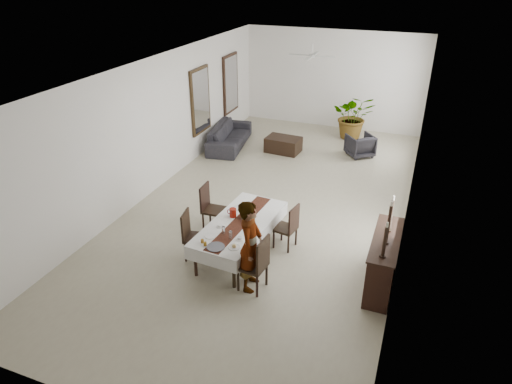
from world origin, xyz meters
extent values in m
cube|color=#B8B092|center=(0.00, 0.00, 0.00)|extent=(6.00, 12.00, 0.00)
cube|color=white|center=(0.00, 0.00, 3.20)|extent=(6.00, 12.00, 0.02)
cube|color=white|center=(0.00, 6.00, 1.60)|extent=(6.00, 0.02, 3.20)
cube|color=white|center=(0.00, -6.00, 1.60)|extent=(6.00, 0.02, 3.20)
cube|color=white|center=(-3.00, 0.00, 1.60)|extent=(0.02, 12.00, 3.20)
cube|color=white|center=(3.00, 0.00, 1.60)|extent=(0.02, 12.00, 3.20)
cube|color=black|center=(0.06, -2.13, 0.65)|extent=(1.05, 2.20, 0.04)
cylinder|color=black|center=(-0.40, -3.12, 0.31)|extent=(0.07, 0.07, 0.63)
cylinder|color=black|center=(0.38, -3.17, 0.31)|extent=(0.07, 0.07, 0.63)
cylinder|color=black|center=(-0.25, -1.08, 0.31)|extent=(0.07, 0.07, 0.63)
cylinder|color=black|center=(0.53, -1.14, 0.31)|extent=(0.07, 0.07, 0.63)
cube|color=white|center=(0.06, -2.13, 0.67)|extent=(1.22, 2.38, 0.01)
cube|color=white|center=(-0.46, -2.09, 0.55)|extent=(0.18, 2.30, 0.27)
cube|color=silver|center=(0.59, -2.17, 0.55)|extent=(0.18, 2.30, 0.27)
cube|color=silver|center=(-0.02, -3.27, 0.55)|extent=(1.05, 0.09, 0.27)
cube|color=white|center=(0.15, -0.98, 0.55)|extent=(1.05, 0.09, 0.27)
cube|color=#592719|center=(0.06, -2.13, 0.68)|extent=(0.48, 2.25, 0.00)
cylinder|color=maroon|center=(-0.15, -1.98, 0.77)|extent=(0.14, 0.14, 0.18)
torus|color=maroon|center=(-0.22, -1.97, 0.77)|extent=(0.11, 0.03, 0.11)
cylinder|color=white|center=(0.13, -2.71, 0.76)|extent=(0.06, 0.06, 0.15)
cylinder|color=silver|center=(-0.06, -2.61, 0.76)|extent=(0.06, 0.06, 0.15)
cylinder|color=white|center=(0.11, -2.09, 0.76)|extent=(0.06, 0.06, 0.15)
cylinder|color=silver|center=(0.29, -2.68, 0.71)|extent=(0.08, 0.08, 0.05)
cylinder|color=white|center=(0.29, -2.68, 0.69)|extent=(0.13, 0.13, 0.01)
cylinder|color=white|center=(-0.23, -2.42, 0.71)|extent=(0.08, 0.08, 0.05)
cylinder|color=white|center=(-0.23, -2.42, 0.69)|extent=(0.13, 0.13, 0.01)
cylinder|color=silver|center=(0.30, -2.95, 0.69)|extent=(0.21, 0.21, 0.01)
sphere|color=tan|center=(0.30, -2.95, 0.71)|extent=(0.08, 0.08, 0.08)
cylinder|color=white|center=(-0.25, -2.78, 0.69)|extent=(0.21, 0.21, 0.01)
cylinder|color=white|center=(-0.18, -1.62, 0.69)|extent=(0.21, 0.21, 0.01)
cylinder|color=#414046|center=(0.00, -3.06, 0.69)|extent=(0.32, 0.32, 0.02)
cylinder|color=#845B13|center=(-0.20, -3.08, 0.71)|extent=(0.06, 0.06, 0.07)
cylinder|color=brown|center=(-0.29, -3.02, 0.71)|extent=(0.06, 0.06, 0.07)
cylinder|color=brown|center=(0.13, -1.91, 0.72)|extent=(0.27, 0.27, 0.09)
sphere|color=maroon|center=(0.15, -1.89, 0.79)|extent=(0.08, 0.08, 0.08)
sphere|color=#557A24|center=(0.09, -1.88, 0.79)|extent=(0.07, 0.07, 0.07)
cube|color=black|center=(0.69, -3.07, 0.47)|extent=(0.50, 0.50, 0.05)
cylinder|color=black|center=(0.85, -3.27, 0.22)|extent=(0.05, 0.05, 0.44)
cylinder|color=black|center=(0.89, -2.91, 0.22)|extent=(0.05, 0.05, 0.44)
cylinder|color=black|center=(0.49, -3.23, 0.22)|extent=(0.05, 0.05, 0.44)
cylinder|color=black|center=(0.53, -2.87, 0.22)|extent=(0.05, 0.05, 0.44)
cube|color=black|center=(0.89, -3.09, 0.78)|extent=(0.09, 0.45, 0.57)
cube|color=black|center=(0.82, -1.63, 0.42)|extent=(0.47, 0.47, 0.05)
cylinder|color=black|center=(0.96, -1.82, 0.20)|extent=(0.05, 0.05, 0.40)
cylinder|color=black|center=(1.02, -1.50, 0.20)|extent=(0.05, 0.05, 0.40)
cylinder|color=black|center=(0.63, -1.76, 0.20)|extent=(0.05, 0.05, 0.40)
cylinder|color=black|center=(0.69, -1.43, 0.20)|extent=(0.05, 0.05, 0.40)
cube|color=black|center=(1.00, -1.66, 0.70)|extent=(0.11, 0.40, 0.51)
cube|color=black|center=(-0.65, -2.59, 0.43)|extent=(0.48, 0.48, 0.05)
cylinder|color=black|center=(-0.85, -2.46, 0.21)|extent=(0.05, 0.05, 0.41)
cylinder|color=black|center=(-0.79, -2.79, 0.21)|extent=(0.05, 0.05, 0.41)
cylinder|color=black|center=(-0.52, -2.40, 0.21)|extent=(0.05, 0.05, 0.41)
cylinder|color=black|center=(-0.46, -2.73, 0.21)|extent=(0.05, 0.05, 0.41)
cube|color=black|center=(-0.84, -2.63, 0.72)|extent=(0.11, 0.42, 0.53)
cube|color=black|center=(-0.80, -1.51, 0.45)|extent=(0.44, 0.44, 0.05)
cylinder|color=black|center=(-0.99, -1.34, 0.21)|extent=(0.04, 0.04, 0.42)
cylinder|color=black|center=(-0.97, -1.69, 0.21)|extent=(0.04, 0.04, 0.42)
cylinder|color=black|center=(-0.64, -1.33, 0.21)|extent=(0.04, 0.04, 0.42)
cylinder|color=black|center=(-0.62, -1.68, 0.21)|extent=(0.04, 0.04, 0.42)
cube|color=black|center=(-1.00, -1.51, 0.74)|extent=(0.05, 0.43, 0.54)
imported|color=gray|center=(0.64, -3.03, 0.85)|extent=(0.48, 0.66, 1.69)
cube|color=black|center=(2.78, -2.15, 0.47)|extent=(0.42, 1.56, 0.94)
cube|color=black|center=(2.78, -2.15, 0.95)|extent=(0.46, 1.62, 0.03)
cylinder|color=black|center=(2.78, -2.73, 0.98)|extent=(0.10, 0.10, 0.03)
cylinder|color=black|center=(2.78, -2.73, 1.26)|extent=(0.05, 0.05, 0.52)
cylinder|color=silver|center=(2.78, -2.73, 1.56)|extent=(0.04, 0.04, 0.08)
cylinder|color=black|center=(2.78, -2.31, 0.98)|extent=(0.10, 0.10, 0.03)
cylinder|color=black|center=(2.78, -2.31, 1.34)|extent=(0.05, 0.05, 0.68)
cylinder|color=white|center=(2.78, -2.31, 1.71)|extent=(0.04, 0.04, 0.08)
cylinder|color=black|center=(2.78, -1.89, 0.98)|extent=(0.10, 0.10, 0.03)
cylinder|color=black|center=(2.78, -1.89, 1.28)|extent=(0.05, 0.05, 0.57)
cylinder|color=silver|center=(2.78, -1.89, 1.61)|extent=(0.04, 0.04, 0.08)
imported|color=#2B282E|center=(-2.46, 3.03, 0.33)|extent=(1.24, 2.39, 0.67)
imported|color=#29272C|center=(1.41, 3.68, 0.32)|extent=(0.99, 0.99, 0.65)
cube|color=black|center=(-0.77, 3.18, 0.22)|extent=(1.05, 0.74, 0.44)
imported|color=#306327|center=(0.92, 5.13, 0.72)|extent=(1.51, 1.38, 1.43)
cube|color=black|center=(-2.96, 2.20, 1.60)|extent=(0.06, 1.05, 1.85)
cube|color=silver|center=(-2.92, 2.20, 1.60)|extent=(0.01, 0.90, 1.70)
cube|color=black|center=(-2.96, 4.30, 1.60)|extent=(0.06, 1.05, 1.85)
cube|color=silver|center=(-2.92, 4.30, 1.60)|extent=(0.01, 0.90, 1.70)
cylinder|color=white|center=(0.00, 3.00, 3.10)|extent=(0.04, 0.04, 0.20)
cylinder|color=silver|center=(0.00, 3.00, 2.90)|extent=(0.16, 0.16, 0.08)
cube|color=silver|center=(0.00, 3.35, 2.90)|extent=(0.10, 0.55, 0.01)
cube|color=silver|center=(0.00, 2.65, 2.90)|extent=(0.10, 0.55, 0.01)
cube|color=white|center=(0.35, 3.00, 2.90)|extent=(0.55, 0.10, 0.01)
cube|color=beige|center=(-0.35, 3.00, 2.90)|extent=(0.55, 0.10, 0.01)
camera|label=1|loc=(3.05, -9.02, 5.20)|focal=32.00mm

